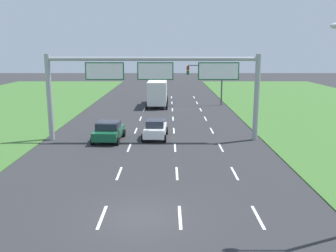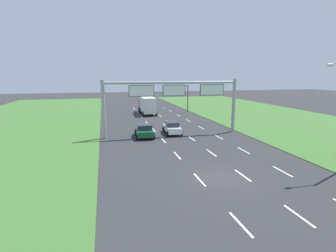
# 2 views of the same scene
# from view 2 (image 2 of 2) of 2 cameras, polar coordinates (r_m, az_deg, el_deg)

# --- Properties ---
(ground_plane) EXTENTS (200.00, 200.00, 0.00)m
(ground_plane) POSITION_cam_2_polar(r_m,az_deg,el_deg) (20.37, 11.58, -10.91)
(ground_plane) COLOR #2D2D30
(lane_dashes_inner_left) EXTENTS (0.14, 62.40, 0.01)m
(lane_dashes_inner_left) POSITION_cam_2_polar(r_m,az_deg,el_deg) (30.67, -1.02, -3.14)
(lane_dashes_inner_left) COLOR white
(lane_dashes_inner_left) RESTS_ON ground_plane
(lane_dashes_inner_right) EXTENTS (0.14, 62.40, 0.01)m
(lane_dashes_inner_right) POSITION_cam_2_polar(r_m,az_deg,el_deg) (31.60, 5.19, -2.76)
(lane_dashes_inner_right) COLOR white
(lane_dashes_inner_right) RESTS_ON ground_plane
(lane_dashes_slip) EXTENTS (0.14, 62.40, 0.01)m
(lane_dashes_slip) POSITION_cam_2_polar(r_m,az_deg,el_deg) (32.88, 10.97, -2.37)
(lane_dashes_slip) COLOR white
(lane_dashes_slip) RESTS_ON ground_plane
(car_near_red) EXTENTS (2.40, 4.08, 1.57)m
(car_near_red) POSITION_cam_2_polar(r_m,az_deg,el_deg) (32.30, -5.18, -0.99)
(car_near_red) COLOR #145633
(car_near_red) RESTS_ON ground_plane
(car_lead_silver) EXTENTS (2.14, 4.10, 1.54)m
(car_lead_silver) POSITION_cam_2_polar(r_m,az_deg,el_deg) (33.95, 0.91, -0.40)
(car_lead_silver) COLOR white
(car_lead_silver) RESTS_ON ground_plane
(box_truck) EXTENTS (2.77, 8.02, 3.32)m
(box_truck) POSITION_cam_2_polar(r_m,az_deg,el_deg) (51.36, -4.58, 4.63)
(box_truck) COLOR navy
(box_truck) RESTS_ON ground_plane
(sign_gantry) EXTENTS (17.24, 0.44, 7.00)m
(sign_gantry) POSITION_cam_2_polar(r_m,az_deg,el_deg) (32.74, 1.27, 6.57)
(sign_gantry) COLOR #9EA0A5
(sign_gantry) RESTS_ON ground_plane
(traffic_light_mast) EXTENTS (4.76, 0.49, 5.60)m
(traffic_light_mast) POSITION_cam_2_polar(r_m,az_deg,el_deg) (53.09, 2.33, 7.13)
(traffic_light_mast) COLOR #47494F
(traffic_light_mast) RESTS_ON ground_plane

